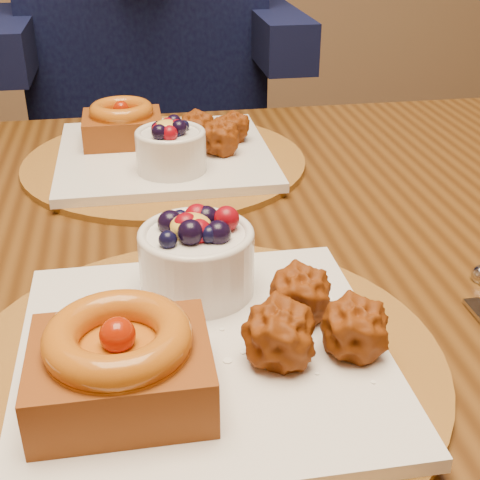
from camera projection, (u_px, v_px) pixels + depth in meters
name	position (u px, v px, depth m)	size (l,w,h in m)	color
dining_table	(182.00, 299.00, 0.75)	(1.60, 0.90, 0.76)	#3A1F0A
place_setting_near	(197.00, 332.00, 0.52)	(0.38, 0.38, 0.09)	brown
place_setting_far	(162.00, 149.00, 0.89)	(0.38, 0.38, 0.08)	brown
chair_far	(146.00, 160.00, 1.52)	(0.48, 0.48, 0.97)	black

